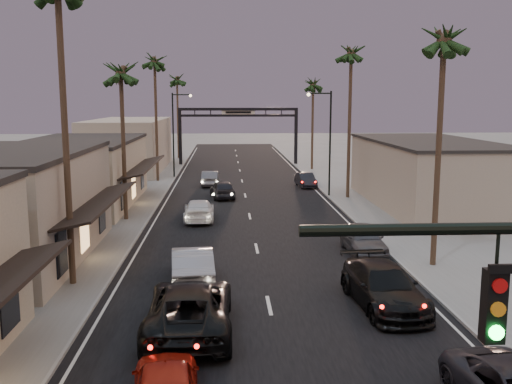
{
  "coord_description": "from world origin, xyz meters",
  "views": [
    {
      "loc": [
        -1.73,
        -3.01,
        8.24
      ],
      "look_at": [
        0.21,
        32.45,
        2.5
      ],
      "focal_mm": 40.0,
      "sensor_mm": 36.0,
      "label": 1
    }
  ],
  "objects": [
    {
      "name": "ground",
      "position": [
        0.0,
        40.0,
        0.0
      ],
      "size": [
        200.0,
        200.0,
        0.0
      ],
      "primitive_type": "plane",
      "color": "slate",
      "rests_on": "ground"
    },
    {
      "name": "road",
      "position": [
        0.0,
        45.0,
        0.0
      ],
      "size": [
        14.0,
        120.0,
        0.02
      ],
      "primitive_type": "cube",
      "color": "black",
      "rests_on": "ground"
    },
    {
      "name": "sidewalk_left",
      "position": [
        -9.5,
        52.0,
        0.06
      ],
      "size": [
        5.0,
        92.0,
        0.12
      ],
      "primitive_type": "cube",
      "color": "slate",
      "rests_on": "ground"
    },
    {
      "name": "sidewalk_right",
      "position": [
        9.5,
        52.0,
        0.06
      ],
      "size": [
        5.0,
        92.0,
        0.12
      ],
      "primitive_type": "cube",
      "color": "slate",
      "rests_on": "ground"
    },
    {
      "name": "storefront_mid",
      "position": [
        -13.0,
        26.0,
        2.75
      ],
      "size": [
        8.0,
        14.0,
        5.5
      ],
      "primitive_type": "cube",
      "color": "gray",
      "rests_on": "ground"
    },
    {
      "name": "storefront_far",
      "position": [
        -13.0,
        42.0,
        2.5
      ],
      "size": [
        8.0,
        16.0,
        5.0
      ],
      "primitive_type": "cube",
      "color": "tan",
      "rests_on": "ground"
    },
    {
      "name": "storefront_dist",
      "position": [
        -13.0,
        65.0,
        3.0
      ],
      "size": [
        8.0,
        20.0,
        6.0
      ],
      "primitive_type": "cube",
      "color": "gray",
      "rests_on": "ground"
    },
    {
      "name": "building_right",
      "position": [
        14.0,
        40.0,
        2.5
      ],
      "size": [
        8.0,
        18.0,
        5.0
      ],
      "primitive_type": "cube",
      "color": "gray",
      "rests_on": "ground"
    },
    {
      "name": "arch",
      "position": [
        0.0,
        70.0,
        5.53
      ],
      "size": [
        15.2,
        0.4,
        7.27
      ],
      "color": "black",
      "rests_on": "ground"
    },
    {
      "name": "streetlight_right",
      "position": [
        6.92,
        45.0,
        5.33
      ],
      "size": [
        2.13,
        0.3,
        9.0
      ],
      "color": "black",
      "rests_on": "ground"
    },
    {
      "name": "streetlight_left",
      "position": [
        -6.92,
        58.0,
        5.33
      ],
      "size": [
        2.13,
        0.3,
        9.0
      ],
      "color": "black",
      "rests_on": "ground"
    },
    {
      "name": "palm_lc",
      "position": [
        -8.6,
        36.0,
        10.47
      ],
      "size": [
        3.2,
        3.2,
        12.2
      ],
      "color": "#38281C",
      "rests_on": "ground"
    },
    {
      "name": "palm_ld",
      "position": [
        -8.6,
        55.0,
        12.42
      ],
      "size": [
        3.2,
        3.2,
        14.2
      ],
      "color": "#38281C",
      "rests_on": "ground"
    },
    {
      "name": "palm_ra",
      "position": [
        8.6,
        24.0,
        11.44
      ],
      "size": [
        3.2,
        3.2,
        13.2
      ],
      "color": "#38281C",
      "rests_on": "ground"
    },
    {
      "name": "palm_rb",
      "position": [
        8.6,
        44.0,
        12.42
      ],
      "size": [
        3.2,
        3.2,
        14.2
      ],
      "color": "#38281C",
      "rests_on": "ground"
    },
    {
      "name": "palm_rc",
      "position": [
        8.6,
        64.0,
        10.47
      ],
      "size": [
        3.2,
        3.2,
        12.2
      ],
      "color": "#38281C",
      "rests_on": "ground"
    },
    {
      "name": "palm_far",
      "position": [
        -8.3,
        78.0,
        11.44
      ],
      "size": [
        3.2,
        3.2,
        13.2
      ],
      "color": "#38281C",
      "rests_on": "ground"
    },
    {
      "name": "oncoming_pickup",
      "position": [
        -3.04,
        16.56,
        0.9
      ],
      "size": [
        2.98,
        6.45,
        1.79
      ],
      "primitive_type": "imported",
      "rotation": [
        0.0,
        0.0,
        3.14
      ],
      "color": "black",
      "rests_on": "ground"
    },
    {
      "name": "oncoming_silver",
      "position": [
        -3.26,
        22.06,
        0.85
      ],
      "size": [
        2.26,
        5.31,
        1.7
      ],
      "primitive_type": "imported",
      "rotation": [
        0.0,
        0.0,
        3.23
      ],
      "color": "gray",
      "rests_on": "ground"
    },
    {
      "name": "oncoming_white",
      "position": [
        -3.56,
        35.78,
        0.73
      ],
      "size": [
        2.12,
        5.03,
        1.45
      ],
      "primitive_type": "imported",
      "rotation": [
        0.0,
        0.0,
        3.16
      ],
      "color": "silver",
      "rests_on": "ground"
    },
    {
      "name": "oncoming_dgrey",
      "position": [
        -1.96,
        44.85,
        0.77
      ],
      "size": [
        2.39,
        4.7,
        1.53
      ],
      "primitive_type": "imported",
      "rotation": [
        0.0,
        0.0,
        3.28
      ],
      "color": "black",
      "rests_on": "ground"
    },
    {
      "name": "oncoming_grey_far",
      "position": [
        -3.18,
        52.04,
        0.72
      ],
      "size": [
        1.65,
        4.42,
        1.44
      ],
      "primitive_type": "imported",
      "rotation": [
        0.0,
        0.0,
        3.11
      ],
      "color": "#56575C",
      "rests_on": "ground"
    },
    {
      "name": "curbside_black",
      "position": [
        4.58,
        18.62,
        0.84
      ],
      "size": [
        2.82,
        5.98,
        1.68
      ],
      "primitive_type": "imported",
      "rotation": [
        0.0,
        0.0,
        0.08
      ],
      "color": "black",
      "rests_on": "ground"
    },
    {
      "name": "curbside_grey",
      "position": [
        5.72,
        26.69,
        0.81
      ],
      "size": [
        1.94,
        4.74,
        1.61
      ],
      "primitive_type": "imported",
      "rotation": [
        0.0,
        0.0,
        0.01
      ],
      "color": "#414246",
      "rests_on": "ground"
    },
    {
      "name": "curbside_far",
      "position": [
        5.97,
        50.72,
        0.67
      ],
      "size": [
        1.77,
        4.2,
        1.35
      ],
      "primitive_type": "imported",
      "rotation": [
        0.0,
        0.0,
        0.08
      ],
      "color": "black",
      "rests_on": "ground"
    }
  ]
}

